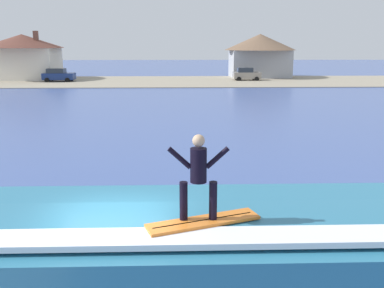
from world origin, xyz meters
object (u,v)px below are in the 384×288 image
at_px(surfer, 198,173).
at_px(car_far_shore, 246,74).
at_px(surfboard, 203,221).
at_px(car_near_shore, 58,75).
at_px(house_gabled_white, 260,52).
at_px(house_with_chimney, 23,53).
at_px(wave_crest, 199,248).

xyz_separation_m(surfer, car_far_shore, (9.27, 52.70, -1.84)).
relative_size(surfboard, car_near_shore, 0.55).
distance_m(car_far_shore, house_gabled_white, 7.24).
height_order(surfer, house_with_chimney, house_with_chimney).
xyz_separation_m(wave_crest, car_near_shore, (-17.07, 50.94, 0.12)).
relative_size(car_near_shore, house_with_chimney, 0.36).
height_order(wave_crest, house_with_chimney, house_with_chimney).
bearing_deg(house_with_chimney, surfer, -67.55).
height_order(surfboard, car_far_shore, car_far_shore).
relative_size(car_near_shore, house_gabled_white, 0.39).
height_order(car_near_shore, house_with_chimney, house_with_chimney).
distance_m(surfer, car_near_shore, 54.43).
bearing_deg(house_gabled_white, car_far_shore, -116.31).
bearing_deg(house_with_chimney, wave_crest, -67.24).
height_order(surfboard, surfer, surfer).
bearing_deg(car_near_shore, surfer, -71.77).
xyz_separation_m(car_far_shore, house_gabled_white, (2.93, 5.93, 2.94)).
relative_size(surfboard, car_far_shore, 0.60).
bearing_deg(car_near_shore, house_with_chimney, 147.05).
xyz_separation_m(car_far_shore, house_with_chimney, (-32.20, 2.80, 2.88)).
distance_m(wave_crest, surfer, 2.08).
bearing_deg(wave_crest, surfer, -94.20).
distance_m(surfboard, car_near_shore, 54.48).
height_order(house_with_chimney, house_gabled_white, house_with_chimney).
bearing_deg(house_with_chimney, house_gabled_white, 5.08).
distance_m(wave_crest, car_near_shore, 53.73).
distance_m(surfboard, car_far_shore, 53.54).
relative_size(car_far_shore, house_gabled_white, 0.35).
distance_m(wave_crest, house_gabled_white, 59.25).
bearing_deg(surfboard, car_far_shore, 80.14).
distance_m(surfboard, house_gabled_white, 59.94).
bearing_deg(surfboard, wave_crest, 93.58).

